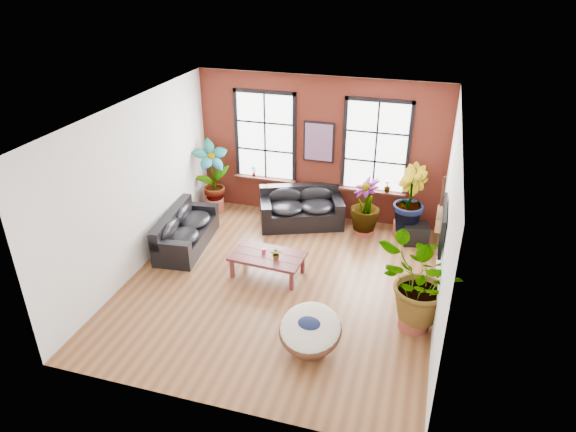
# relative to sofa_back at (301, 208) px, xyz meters

# --- Properties ---
(room) EXTENTS (6.04, 6.54, 3.54)m
(room) POSITION_rel_sofa_back_xyz_m (0.27, -2.51, 1.34)
(room) COLOR brown
(room) RESTS_ON ground
(sofa_back) EXTENTS (2.18, 1.61, 0.90)m
(sofa_back) POSITION_rel_sofa_back_xyz_m (0.00, 0.00, 0.00)
(sofa_back) COLOR black
(sofa_back) RESTS_ON ground
(sofa_left) EXTENTS (1.07, 2.13, 0.81)m
(sofa_left) POSITION_rel_sofa_back_xyz_m (-2.24, -1.78, -0.04)
(sofa_left) COLOR black
(sofa_left) RESTS_ON ground
(coffee_table) EXTENTS (1.52, 0.94, 0.56)m
(coffee_table) POSITION_rel_sofa_back_xyz_m (-0.07, -2.38, 0.01)
(coffee_table) COLOR #511D1E
(coffee_table) RESTS_ON ground
(papasan_chair) EXTENTS (1.08, 1.10, 0.78)m
(papasan_chair) POSITION_rel_sofa_back_xyz_m (1.32, -4.32, -0.01)
(papasan_chair) COLOR #552F1E
(papasan_chair) RESTS_ON ground
(poster) EXTENTS (0.74, 0.06, 0.98)m
(poster) POSITION_rel_sofa_back_xyz_m (0.27, 0.53, 1.54)
(poster) COLOR black
(poster) RESTS_ON room
(tv_wall_unit) EXTENTS (0.13, 1.86, 1.20)m
(tv_wall_unit) POSITION_rel_sofa_back_xyz_m (3.20, -2.06, 1.13)
(tv_wall_unit) COLOR black
(tv_wall_unit) RESTS_ON room
(media_box) EXTENTS (0.66, 0.59, 0.47)m
(media_box) POSITION_rel_sofa_back_xyz_m (2.75, -0.17, -0.17)
(media_box) COLOR black
(media_box) RESTS_ON ground
(pot_back_left) EXTENTS (0.56, 0.56, 0.35)m
(pot_back_left) POSITION_rel_sofa_back_xyz_m (-2.30, 0.02, -0.23)
(pot_back_left) COLOR brown
(pot_back_left) RESTS_ON ground
(pot_back_right) EXTENTS (0.56, 0.56, 0.35)m
(pot_back_right) POSITION_rel_sofa_back_xyz_m (2.46, 0.11, -0.23)
(pot_back_right) COLOR brown
(pot_back_right) RESTS_ON ground
(pot_right_wall) EXTENTS (0.71, 0.71, 0.40)m
(pot_right_wall) POSITION_rel_sofa_back_xyz_m (2.94, -3.23, -0.21)
(pot_right_wall) COLOR brown
(pot_right_wall) RESTS_ON ground
(pot_mid) EXTENTS (0.58, 0.58, 0.35)m
(pot_mid) POSITION_rel_sofa_back_xyz_m (1.57, -0.07, -0.24)
(pot_mid) COLOR brown
(pot_mid) RESTS_ON ground
(floor_plant_back_left) EXTENTS (1.09, 1.06, 1.73)m
(floor_plant_back_left) POSITION_rel_sofa_back_xyz_m (-2.32, 0.04, 0.61)
(floor_plant_back_left) COLOR #2B6119
(floor_plant_back_left) RESTS_ON ground
(floor_plant_back_right) EXTENTS (0.93, 1.05, 1.59)m
(floor_plant_back_right) POSITION_rel_sofa_back_xyz_m (2.50, 0.10, 0.54)
(floor_plant_back_right) COLOR #2B6119
(floor_plant_back_right) RESTS_ON ground
(floor_plant_right_wall) EXTENTS (1.81, 1.85, 1.56)m
(floor_plant_right_wall) POSITION_rel_sofa_back_xyz_m (2.96, -3.25, 0.53)
(floor_plant_right_wall) COLOR #2B6119
(floor_plant_right_wall) RESTS_ON ground
(floor_plant_mid) EXTENTS (0.98, 0.98, 1.26)m
(floor_plant_mid) POSITION_rel_sofa_back_xyz_m (1.56, -0.09, 0.36)
(floor_plant_mid) COLOR #2B6119
(floor_plant_mid) RESTS_ON ground
(table_plant) EXTENTS (0.27, 0.25, 0.25)m
(table_plant) POSITION_rel_sofa_back_xyz_m (0.16, -2.48, 0.19)
(table_plant) COLOR #2B6119
(table_plant) RESTS_ON coffee_table
(sill_plant_left) EXTENTS (0.17, 0.17, 0.27)m
(sill_plant_left) POSITION_rel_sofa_back_xyz_m (-1.38, 0.48, 0.63)
(sill_plant_left) COLOR #2B6119
(sill_plant_left) RESTS_ON room
(sill_plant_right) EXTENTS (0.19, 0.19, 0.27)m
(sill_plant_right) POSITION_rel_sofa_back_xyz_m (1.97, 0.48, 0.63)
(sill_plant_right) COLOR #2B6119
(sill_plant_right) RESTS_ON room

